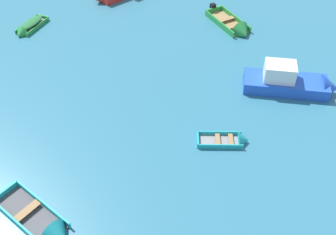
% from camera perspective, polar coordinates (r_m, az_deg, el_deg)
% --- Properties ---
extents(rowboat_green_outer_right, '(4.02, 4.55, 1.51)m').
position_cam_1_polar(rowboat_green_outer_right, '(32.15, 9.67, 12.49)').
color(rowboat_green_outer_right, '#99754C').
rests_on(rowboat_green_outer_right, ground_plane).
extents(motor_launch_blue_foreground_center, '(5.98, 2.00, 2.27)m').
position_cam_1_polar(motor_launch_blue_foreground_center, '(26.77, 17.43, 4.84)').
color(motor_launch_blue_foreground_center, blue).
rests_on(motor_launch_blue_foreground_center, ground_plane).
extents(rowboat_turquoise_midfield_right, '(4.67, 3.47, 1.38)m').
position_cam_1_polar(rowboat_turquoise_midfield_right, '(19.83, -16.81, -14.93)').
color(rowboat_turquoise_midfield_right, '#4C4C51').
rests_on(rowboat_turquoise_midfield_right, ground_plane).
extents(rowboat_green_back_row_right, '(1.83, 3.38, 1.03)m').
position_cam_1_polar(rowboat_green_back_row_right, '(33.54, -19.41, 12.02)').
color(rowboat_green_back_row_right, gray).
rests_on(rowboat_green_back_row_right, ground_plane).
extents(rowboat_turquoise_distant_center, '(3.01, 1.44, 0.97)m').
position_cam_1_polar(rowboat_turquoise_distant_center, '(22.75, 9.34, -3.23)').
color(rowboat_turquoise_distant_center, gray).
rests_on(rowboat_turquoise_distant_center, ground_plane).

